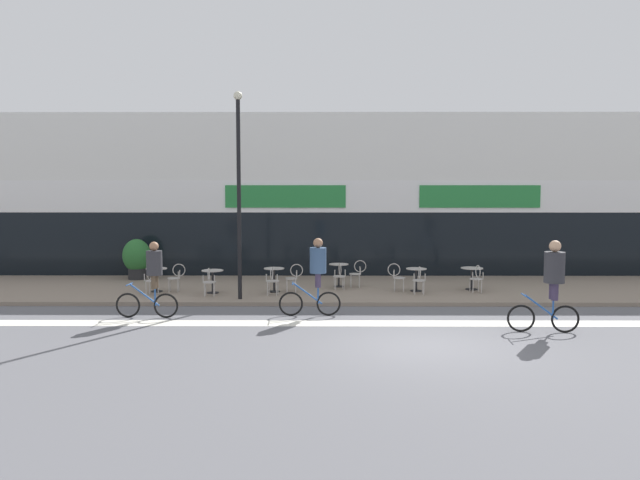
{
  "coord_description": "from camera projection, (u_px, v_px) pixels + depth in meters",
  "views": [
    {
      "loc": [
        -2.21,
        -13.45,
        3.48
      ],
      "look_at": [
        -2.32,
        5.91,
        1.83
      ],
      "focal_mm": 35.0,
      "sensor_mm": 36.0,
      "label": 1
    }
  ],
  "objects": [
    {
      "name": "ground_plane",
      "position": [
        424.0,
        346.0,
        13.69
      ],
      "size": [
        120.0,
        120.0,
        0.0
      ],
      "primitive_type": "plane",
      "color": "#5B5B60"
    },
    {
      "name": "sidewalk_slab",
      "position": [
        389.0,
        289.0,
        20.9
      ],
      "size": [
        40.0,
        5.5,
        0.12
      ],
      "primitive_type": "cube",
      "color": "gray",
      "rests_on": "ground"
    },
    {
      "name": "storefront_facade",
      "position": [
        378.0,
        196.0,
        25.35
      ],
      "size": [
        40.0,
        4.06,
        6.25
      ],
      "color": "silver",
      "rests_on": "ground"
    },
    {
      "name": "bike_lane_stripe",
      "position": [
        410.0,
        323.0,
        15.9
      ],
      "size": [
        36.0,
        0.7,
        0.01
      ],
      "primitive_type": "cube",
      "color": "silver",
      "rests_on": "ground"
    },
    {
      "name": "bistro_table_0",
      "position": [
        157.0,
        275.0,
        19.98
      ],
      "size": [
        0.67,
        0.67,
        0.76
      ],
      "color": "black",
      "rests_on": "sidewalk_slab"
    },
    {
      "name": "bistro_table_1",
      "position": [
        213.0,
        277.0,
        19.71
      ],
      "size": [
        0.69,
        0.69,
        0.73
      ],
      "color": "black",
      "rests_on": "sidewalk_slab"
    },
    {
      "name": "bistro_table_2",
      "position": [
        274.0,
        275.0,
        19.94
      ],
      "size": [
        0.66,
        0.66,
        0.77
      ],
      "color": "black",
      "rests_on": "sidewalk_slab"
    },
    {
      "name": "bistro_table_3",
      "position": [
        339.0,
        271.0,
        20.96
      ],
      "size": [
        0.65,
        0.65,
        0.78
      ],
      "color": "black",
      "rests_on": "sidewalk_slab"
    },
    {
      "name": "bistro_table_4",
      "position": [
        416.0,
        275.0,
        20.07
      ],
      "size": [
        0.66,
        0.66,
        0.74
      ],
      "color": "black",
      "rests_on": "sidewalk_slab"
    },
    {
      "name": "bistro_table_5",
      "position": [
        472.0,
        274.0,
        20.38
      ],
      "size": [
        0.72,
        0.72,
        0.72
      ],
      "color": "black",
      "rests_on": "sidewalk_slab"
    },
    {
      "name": "cafe_chair_0_near",
      "position": [
        151.0,
        279.0,
        19.36
      ],
      "size": [
        0.44,
        0.59,
        0.9
      ],
      "rotation": [
        0.0,
        0.0,
        1.47
      ],
      "color": "#B7B2AD",
      "rests_on": "sidewalk_slab"
    },
    {
      "name": "cafe_chair_0_side",
      "position": [
        176.0,
        276.0,
        19.99
      ],
      "size": [
        0.59,
        0.44,
        0.9
      ],
      "rotation": [
        0.0,
        0.0,
        3.25
      ],
      "color": "#B7B2AD",
      "rests_on": "sidewalk_slab"
    },
    {
      "name": "cafe_chair_1_near",
      "position": [
        209.0,
        280.0,
        19.09
      ],
      "size": [
        0.43,
        0.59,
        0.9
      ],
      "rotation": [
        0.0,
        0.0,
        1.65
      ],
      "color": "#B7B2AD",
      "rests_on": "sidewalk_slab"
    },
    {
      "name": "cafe_chair_2_near",
      "position": [
        272.0,
        279.0,
        19.32
      ],
      "size": [
        0.43,
        0.59,
        0.9
      ],
      "rotation": [
        0.0,
        0.0,
        1.48
      ],
      "color": "#B7B2AD",
      "rests_on": "sidewalk_slab"
    },
    {
      "name": "cafe_chair_2_side",
      "position": [
        294.0,
        276.0,
        19.94
      ],
      "size": [
        0.58,
        0.41,
        0.9
      ],
      "rotation": [
        0.0,
        0.0,
        3.16
      ],
      "color": "#B7B2AD",
      "rests_on": "sidewalk_slab"
    },
    {
      "name": "cafe_chair_3_near",
      "position": [
        340.0,
        274.0,
        20.34
      ],
      "size": [
        0.45,
        0.6,
        0.9
      ],
      "rotation": [
        0.0,
        0.0,
        1.71
      ],
      "color": "#B7B2AD",
      "rests_on": "sidewalk_slab"
    },
    {
      "name": "cafe_chair_3_side",
      "position": [
        357.0,
        272.0,
        20.96
      ],
      "size": [
        0.58,
        0.4,
        0.9
      ],
      "rotation": [
        0.0,
        0.0,
        3.13
      ],
      "color": "#B7B2AD",
      "rests_on": "sidewalk_slab"
    },
    {
      "name": "cafe_chair_4_near",
      "position": [
        419.0,
        278.0,
        19.44
      ],
      "size": [
        0.41,
        0.58,
        0.9
      ],
      "rotation": [
        0.0,
        0.0,
        1.54
      ],
      "color": "#B7B2AD",
      "rests_on": "sidewalk_slab"
    },
    {
      "name": "cafe_chair_4_side",
      "position": [
        397.0,
        275.0,
        20.08
      ],
      "size": [
        0.6,
        0.45,
        0.9
      ],
      "rotation": [
        0.0,
        0.0,
        -0.14
      ],
      "color": "#B7B2AD",
      "rests_on": "sidewalk_slab"
    },
    {
      "name": "cafe_chair_5_near",
      "position": [
        477.0,
        277.0,
        19.75
      ],
      "size": [
        0.44,
        0.59,
        0.9
      ],
      "rotation": [
        0.0,
        0.0,
        1.68
      ],
      "color": "#B7B2AD",
      "rests_on": "sidewalk_slab"
    },
    {
      "name": "planter_pot",
      "position": [
        137.0,
        258.0,
        22.69
      ],
      "size": [
        1.01,
        1.01,
        1.47
      ],
      "color": "#232326",
      "rests_on": "sidewalk_slab"
    },
    {
      "name": "lamp_post",
      "position": [
        239.0,
        182.0,
        18.43
      ],
      "size": [
        0.26,
        0.26,
        6.15
      ],
      "color": "black",
      "rests_on": "sidewalk_slab"
    },
    {
      "name": "cyclist_0",
      "position": [
        316.0,
        270.0,
        16.76
      ],
      "size": [
        1.68,
        0.49,
        2.11
      ],
      "rotation": [
        0.0,
        0.0,
        3.17
      ],
      "color": "black",
      "rests_on": "ground"
    },
    {
      "name": "cyclist_1",
      "position": [
        152.0,
        274.0,
        16.49
      ],
      "size": [
        1.69,
        0.49,
        2.04
      ],
      "rotation": [
        0.0,
        0.0,
        3.09
      ],
      "color": "black",
      "rests_on": "ground"
    },
    {
      "name": "cyclist_2",
      "position": [
        552.0,
        277.0,
        14.8
      ],
      "size": [
        1.7,
        0.55,
        2.22
      ],
      "rotation": [
        0.0,
        0.0,
        3.07
      ],
      "color": "black",
      "rests_on": "ground"
    }
  ]
}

